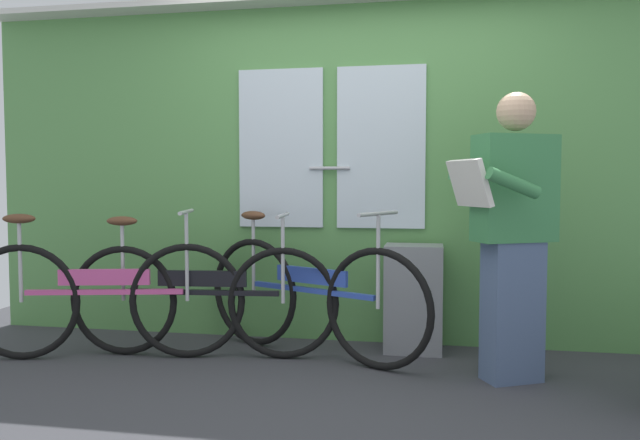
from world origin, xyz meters
The scene contains 7 objects.
ground_plane centered at (0.00, 0.00, -0.02)m, with size 6.45×3.94×0.04m, color #38383D.
train_door_wall centered at (-0.01, 1.16, 1.23)m, with size 5.45×0.28×2.36m.
bicycle_near_door centered at (-0.26, 0.71, 0.39)m, with size 1.56×0.79×0.94m.
bicycle_leaning_behind centered at (-1.52, 0.42, 0.39)m, with size 1.72×0.55×0.94m.
bicycle_by_pole centered at (-0.94, 0.57, 0.38)m, with size 1.74×0.44×0.92m.
passenger_reading_newspaper centered at (0.94, 0.43, 0.84)m, with size 0.62×0.55×1.60m.
trash_bin_by_wall centered at (0.38, 0.95, 0.35)m, with size 0.37×0.28×0.70m, color gray.
Camera 1 is at (0.51, -3.10, 1.11)m, focal length 34.63 mm.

